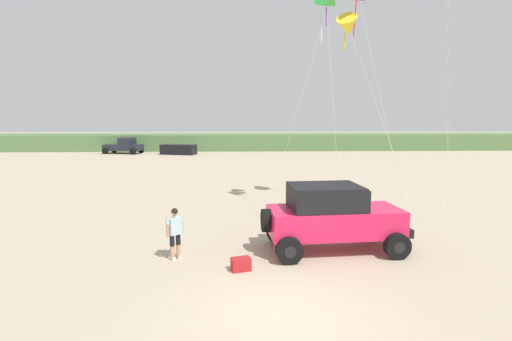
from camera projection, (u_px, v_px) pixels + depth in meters
ground_plane at (282, 313)px, 8.84m from camera, size 220.00×220.00×0.00m
dune_ridge at (255, 141)px, 54.10m from camera, size 90.00×7.63×2.17m
jeep at (332, 216)px, 12.83m from camera, size 4.94×2.70×2.26m
person_watching at (175, 231)px, 12.06m from camera, size 0.50×0.47×1.67m
cooler_box at (241, 264)px, 11.25m from camera, size 0.64×0.50×0.38m
distant_pickup at (124, 146)px, 47.50m from camera, size 4.91×3.29×1.98m
distant_sedan at (178, 150)px, 46.41m from camera, size 4.51×2.86×1.20m
kite_yellow_diamond at (348, 27)px, 18.90m from camera, size 2.62×6.17×9.71m
kite_blue_swept at (330, 0)px, 16.96m from camera, size 3.74×2.63×10.42m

